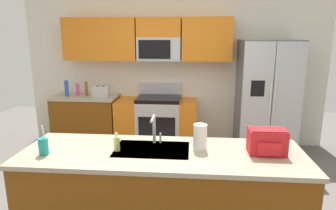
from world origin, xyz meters
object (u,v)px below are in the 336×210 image
object	(u,v)px
refrigerator	(266,98)
sink_faucet	(154,127)
bottle_pink	(78,89)
bottle_blue	(67,88)
paper_towel_roll	(200,137)
backpack	(267,141)
soap_dispenser	(117,144)
toaster	(101,91)
range_oven	(157,123)
pepper_mill	(86,89)
drink_cup_teal	(43,146)

from	to	relation	value
refrigerator	sink_faucet	world-z (taller)	refrigerator
bottle_pink	refrigerator	bearing A→B (deg)	-1.62
bottle_blue	bottle_pink	xyz separation A→B (m)	(0.16, 0.08, -0.03)
paper_towel_roll	bottle_pink	bearing A→B (deg)	131.47
refrigerator	backpack	xyz separation A→B (m)	(-0.52, -2.28, 0.09)
bottle_pink	soap_dispenser	size ratio (longest dim) A/B	1.20
backpack	soap_dispenser	bearing A→B (deg)	-177.95
toaster	sink_faucet	distance (m)	2.45
paper_towel_roll	toaster	bearing A→B (deg)	125.77
paper_towel_roll	sink_faucet	bearing A→B (deg)	164.91
soap_dispenser	sink_faucet	bearing A→B (deg)	33.02
soap_dispenser	range_oven	bearing A→B (deg)	88.48
range_oven	soap_dispenser	bearing A→B (deg)	-91.52
pepper_mill	soap_dispenser	bearing A→B (deg)	-64.44
drink_cup_teal	backpack	bearing A→B (deg)	5.44
pepper_mill	soap_dispenser	distance (m)	2.65
bottle_blue	soap_dispenser	size ratio (longest dim) A/B	1.59
bottle_pink	drink_cup_teal	bearing A→B (deg)	-74.87
range_oven	toaster	world-z (taller)	range_oven
bottle_pink	backpack	distance (m)	3.55
range_oven	sink_faucet	size ratio (longest dim) A/B	4.82
refrigerator	pepper_mill	distance (m)	3.00
bottle_pink	sink_faucet	distance (m)	2.74
pepper_mill	backpack	bearing A→B (deg)	-43.44
refrigerator	soap_dispenser	xyz separation A→B (m)	(-1.86, -2.33, 0.04)
sink_faucet	refrigerator	bearing A→B (deg)	53.98
bottle_blue	soap_dispenser	distance (m)	2.76
refrigerator	toaster	world-z (taller)	refrigerator
range_oven	refrigerator	distance (m)	1.86
soap_dispenser	backpack	distance (m)	1.33
pepper_mill	sink_faucet	distance (m)	2.63
range_oven	drink_cup_teal	xyz separation A→B (m)	(-0.68, -2.53, 0.53)
refrigerator	soap_dispenser	distance (m)	2.98
paper_towel_roll	backpack	world-z (taller)	paper_towel_roll
sink_faucet	soap_dispenser	size ratio (longest dim) A/B	1.66
soap_dispenser	drink_cup_teal	bearing A→B (deg)	-167.41
range_oven	soap_dispenser	xyz separation A→B (m)	(-0.06, -2.40, 0.53)
toaster	bottle_blue	size ratio (longest dim) A/B	1.03
bottle_blue	refrigerator	bearing A→B (deg)	-0.18
drink_cup_teal	paper_towel_roll	xyz separation A→B (m)	(1.37, 0.23, 0.04)
toaster	bottle_blue	distance (m)	0.59
bottle_blue	sink_faucet	size ratio (longest dim) A/B	0.96
soap_dispenser	toaster	bearing A→B (deg)	110.50
toaster	paper_towel_roll	xyz separation A→B (m)	(1.63, -2.26, 0.03)
paper_towel_roll	bottle_blue	bearing A→B (deg)	134.62
toaster	backpack	size ratio (longest dim) A/B	0.87
sink_faucet	soap_dispenser	bearing A→B (deg)	-146.98
soap_dispenser	paper_towel_roll	size ratio (longest dim) A/B	0.71
range_oven	bottle_pink	xyz separation A→B (m)	(-1.37, 0.02, 0.56)
soap_dispenser	refrigerator	bearing A→B (deg)	51.38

